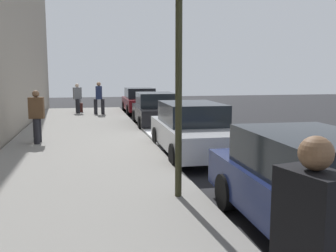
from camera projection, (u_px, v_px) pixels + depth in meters
The scene contains 13 objects.
ground_plane at pixel (189, 150), 11.74m from camera, with size 56.00×56.00×0.00m, color black.
sidewalk at pixel (81, 152), 11.05m from camera, with size 28.00×4.60×0.15m, color gray.
lane_stripe_centre at pixel (283, 146), 12.40m from camera, with size 28.00×0.14×0.01m, color gold.
snow_bank_curb at pixel (154, 135), 13.87m from camera, with size 4.43×0.56×0.22m, color white.
parked_car_maroon at pixel (140, 101), 22.60m from camera, with size 4.34×1.91×1.51m.
parked_car_black at pixel (156, 110), 16.84m from camera, with size 4.41×2.01×1.51m.
parked_car_silver at pixel (193, 129), 10.92m from camera, with size 4.74×1.99×1.51m.
parked_car_navy at pixel (318, 189), 5.24m from camera, with size 4.73×1.99×1.51m.
pedestrian_grey_coat at pixel (77, 97), 21.34m from camera, with size 0.54×0.50×1.66m.
pedestrian_navy_coat at pixel (99, 97), 20.57m from camera, with size 0.51×0.58×1.77m.
pedestrian_brown_coat at pixel (37, 115), 11.96m from camera, with size 0.56×0.47×1.68m.
traffic_light_pole at pixel (179, 20), 6.40m from camera, with size 0.35×0.26×4.63m.
rolling_suitcase at pixel (81, 107), 21.93m from camera, with size 0.34×0.22×0.88m.
Camera 1 is at (11.13, -3.06, 2.35)m, focal length 40.23 mm.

